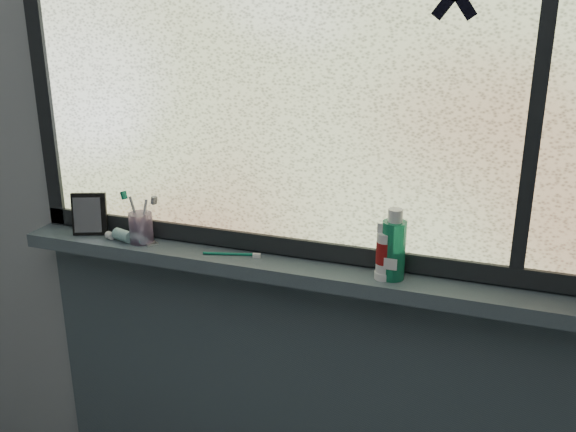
{
  "coord_description": "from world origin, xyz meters",
  "views": [
    {
      "loc": [
        0.56,
        -0.29,
        1.71
      ],
      "look_at": [
        0.08,
        1.05,
        1.22
      ],
      "focal_mm": 40.0,
      "sensor_mm": 36.0,
      "label": 1
    }
  ],
  "objects_px": {
    "toothbrush_cup": "(141,228)",
    "cream_tube": "(385,250)",
    "vanity_mirror": "(89,214)",
    "mouthwash_bottle": "(394,244)"
  },
  "relations": [
    {
      "from": "mouthwash_bottle",
      "to": "cream_tube",
      "type": "bearing_deg",
      "value": -153.65
    },
    {
      "from": "vanity_mirror",
      "to": "toothbrush_cup",
      "type": "height_order",
      "value": "vanity_mirror"
    },
    {
      "from": "vanity_mirror",
      "to": "mouthwash_bottle",
      "type": "relative_size",
      "value": 0.83
    },
    {
      "from": "vanity_mirror",
      "to": "mouthwash_bottle",
      "type": "bearing_deg",
      "value": -22.4
    },
    {
      "from": "vanity_mirror",
      "to": "toothbrush_cup",
      "type": "distance_m",
      "value": 0.18
    },
    {
      "from": "toothbrush_cup",
      "to": "cream_tube",
      "type": "distance_m",
      "value": 0.73
    },
    {
      "from": "vanity_mirror",
      "to": "toothbrush_cup",
      "type": "bearing_deg",
      "value": -23.85
    },
    {
      "from": "vanity_mirror",
      "to": "cream_tube",
      "type": "height_order",
      "value": "cream_tube"
    },
    {
      "from": "vanity_mirror",
      "to": "toothbrush_cup",
      "type": "xyz_separation_m",
      "value": [
        0.18,
        -0.01,
        -0.02
      ]
    },
    {
      "from": "vanity_mirror",
      "to": "cream_tube",
      "type": "xyz_separation_m",
      "value": [
        0.91,
        -0.02,
        0.01
      ]
    }
  ]
}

